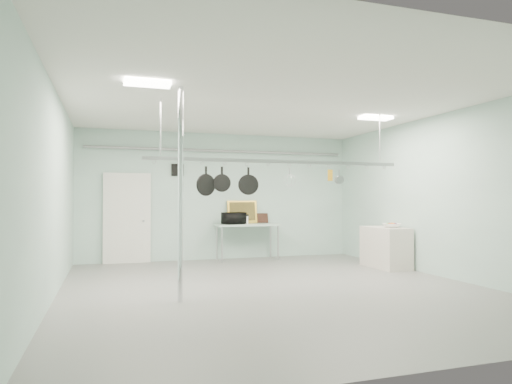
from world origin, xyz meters
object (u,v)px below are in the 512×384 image
object	(u,v)px
coffee_canister	(245,220)
skillet_right	(248,181)
chrome_pole	(180,194)
prep_table	(247,227)
skillet_mid	(222,179)
pot_rack	(279,160)
side_cabinet	(386,247)
skillet_left	(206,181)
microwave	(234,218)
fruit_bowl	(392,226)

from	to	relation	value
coffee_canister	skillet_right	bearing A→B (deg)	-105.40
chrome_pole	prep_table	bearing A→B (deg)	61.29
chrome_pole	skillet_mid	distance (m)	1.27
pot_rack	skillet_mid	world-z (taller)	pot_rack
side_cabinet	skillet_right	world-z (taller)	skillet_right
skillet_left	pot_rack	bearing A→B (deg)	-21.12
skillet_left	chrome_pole	bearing A→B (deg)	-143.34
pot_rack	skillet_right	distance (m)	0.69
skillet_mid	prep_table	bearing A→B (deg)	86.10
side_cabinet	microwave	xyz separation A→B (m)	(-2.92, 2.12, 0.60)
pot_rack	skillet_left	world-z (taller)	pot_rack
fruit_bowl	skillet_left	xyz separation A→B (m)	(-4.28, -0.86, 0.89)
side_cabinet	pot_rack	size ratio (longest dim) A/B	0.25
skillet_left	microwave	bearing A→B (deg)	45.96
fruit_bowl	chrome_pole	bearing A→B (deg)	-160.06
chrome_pole	microwave	distance (m)	4.58
pot_rack	microwave	world-z (taller)	pot_rack
pot_rack	microwave	bearing A→B (deg)	89.51
skillet_mid	side_cabinet	bearing A→B (deg)	35.23
pot_rack	skillet_left	distance (m)	1.39
chrome_pole	skillet_left	size ratio (longest dim) A/B	6.42
prep_table	side_cabinet	size ratio (longest dim) A/B	1.33
coffee_canister	prep_table	bearing A→B (deg)	48.42
chrome_pole	skillet_left	bearing A→B (deg)	57.78
microwave	skillet_left	size ratio (longest dim) A/B	1.06
skillet_left	skillet_right	bearing A→B (deg)	-21.12
pot_rack	fruit_bowl	xyz separation A→B (m)	(2.95, 0.86, -1.28)
prep_table	skillet_mid	bearing A→B (deg)	-113.76
skillet_mid	chrome_pole	bearing A→B (deg)	-113.39
side_cabinet	microwave	bearing A→B (deg)	144.08
microwave	skillet_right	bearing A→B (deg)	64.84
chrome_pole	fruit_bowl	bearing A→B (deg)	19.94
fruit_bowl	skillet_right	size ratio (longest dim) A/B	0.82
fruit_bowl	skillet_mid	world-z (taller)	skillet_mid
pot_rack	coffee_canister	xyz separation A→B (m)	(0.31, 3.19, -1.23)
side_cabinet	skillet_right	bearing A→B (deg)	-162.67
fruit_bowl	skillet_left	distance (m)	4.45
skillet_left	skillet_mid	bearing A→B (deg)	-21.12
skillet_left	skillet_mid	xyz separation A→B (m)	(0.28, 0.00, 0.04)
prep_table	fruit_bowl	world-z (taller)	fruit_bowl
microwave	skillet_mid	bearing A→B (deg)	56.87
microwave	fruit_bowl	distance (m)	3.75
microwave	coffee_canister	xyz separation A→B (m)	(0.28, -0.02, -0.05)
chrome_pole	pot_rack	distance (m)	2.19
chrome_pole	coffee_canister	xyz separation A→B (m)	(2.21, 4.09, -0.60)
chrome_pole	fruit_bowl	xyz separation A→B (m)	(4.85, 1.76, -0.65)
microwave	skillet_mid	distance (m)	3.49
pot_rack	chrome_pole	bearing A→B (deg)	-154.65
prep_table	microwave	world-z (taller)	microwave
prep_table	fruit_bowl	distance (m)	3.53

